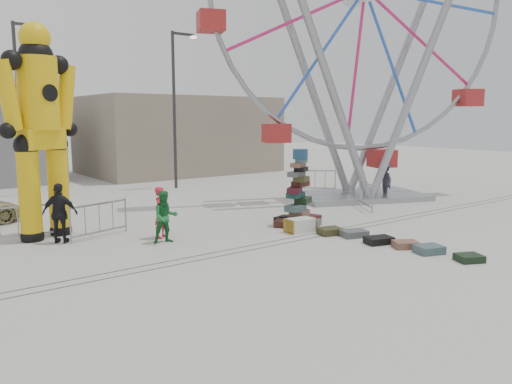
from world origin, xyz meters
TOP-DOWN VIEW (x-y plane):
  - ground at (0.00, 0.00)m, footprint 90.00×90.00m
  - track_line_near at (0.00, 0.60)m, footprint 40.00×0.04m
  - track_line_far at (0.00, 1.00)m, footprint 40.00×0.04m
  - building_right at (7.00, 20.00)m, footprint 12.00×8.00m
  - lamp_post_right at (3.09, 13.00)m, footprint 1.41×0.25m
  - lamp_post_left at (-3.91, 15.00)m, footprint 1.41×0.25m
  - suitcase_tower at (2.03, 2.32)m, footprint 2.00×1.74m
  - crash_test_dummy at (-5.43, 5.62)m, footprint 2.62×1.30m
  - ferris_wheel at (8.08, 4.89)m, footprint 13.15×5.30m
  - steamer_trunk at (1.35, 1.46)m, footprint 0.99×0.64m
  - row_case_0 at (1.84, 0.59)m, footprint 0.82×0.71m
  - row_case_1 at (2.23, -0.07)m, footprint 0.91×0.77m
  - row_case_2 at (2.15, -1.10)m, footprint 0.91×0.73m
  - row_case_3 at (2.38, -1.87)m, footprint 0.84×0.79m
  - row_case_4 at (2.42, -2.61)m, footprint 0.85×0.76m
  - row_case_5 at (2.55, -3.70)m, footprint 0.80×0.75m
  - barricade_dummy_b at (-6.24, 5.60)m, footprint 2.00×0.34m
  - barricade_dummy_c at (-4.11, 4.66)m, footprint 1.95×0.64m
  - barricade_wheel_front at (6.31, 2.98)m, footprint 1.20×1.71m
  - barricade_wheel_back at (7.91, 7.61)m, footprint 1.58×1.39m
  - pedestrian_red at (-2.61, 3.43)m, footprint 0.69×0.65m
  - pedestrian_green at (-2.78, 2.82)m, footprint 0.87×0.74m
  - pedestrian_black at (-5.27, 4.67)m, footprint 1.09×0.99m
  - pedestrian_grey at (8.87, 4.09)m, footprint 0.97×1.24m

SIDE VIEW (x-z plane):
  - ground at x=0.00m, z-range 0.00..0.00m
  - track_line_near at x=0.00m, z-range 0.00..0.01m
  - track_line_far at x=0.00m, z-range 0.00..0.01m
  - row_case_5 at x=2.55m, z-range 0.00..0.18m
  - row_case_3 at x=2.38m, z-range 0.00..0.20m
  - row_case_1 at x=2.23m, z-range 0.00..0.21m
  - row_case_2 at x=2.15m, z-range 0.00..0.21m
  - row_case_0 at x=1.84m, z-range 0.00..0.22m
  - row_case_4 at x=2.42m, z-range 0.00..0.22m
  - steamer_trunk at x=1.35m, z-range 0.00..0.44m
  - barricade_dummy_b at x=-6.24m, z-range 0.00..1.10m
  - barricade_dummy_c at x=-4.11m, z-range 0.00..1.10m
  - barricade_wheel_front at x=6.31m, z-range 0.00..1.10m
  - barricade_wheel_back at x=7.91m, z-range 0.00..1.10m
  - suitcase_tower at x=2.03m, z-range -0.58..2.04m
  - pedestrian_green at x=-2.78m, z-range 0.00..1.55m
  - pedestrian_red at x=-2.61m, z-range 0.00..1.59m
  - pedestrian_grey at x=8.87m, z-range 0.00..1.69m
  - pedestrian_black at x=-5.27m, z-range 0.00..1.78m
  - building_right at x=7.00m, z-range 0.00..5.00m
  - crash_test_dummy at x=-5.43m, z-range 0.18..6.83m
  - lamp_post_right at x=3.09m, z-range 0.48..8.48m
  - lamp_post_left at x=-3.91m, z-range 0.48..8.48m
  - ferris_wheel at x=8.08m, z-range -0.12..16.14m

